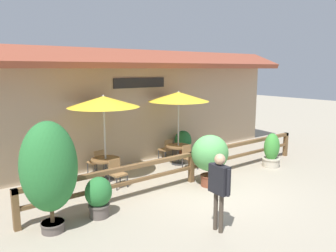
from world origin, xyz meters
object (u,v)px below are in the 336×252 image
at_px(chair_near_wallside, 97,161).
at_px(pedestrian, 219,182).
at_px(dining_table_near, 106,163).
at_px(patio_umbrella_near, 104,102).
at_px(dining_table_middle, 178,149).
at_px(potted_plant_broad_leaf, 210,155).
at_px(chair_near_streetside, 117,172).
at_px(potted_plant_small_flowering, 183,142).
at_px(potted_plant_tall_tropical, 99,196).
at_px(potted_plant_corner_fern, 271,151).
at_px(chair_middle_streetside, 189,156).
at_px(patio_umbrella_middle, 179,97).
at_px(chair_middle_wallside, 167,148).
at_px(potted_plant_entrance_palm, 49,168).

relative_size(chair_near_wallside, pedestrian, 0.48).
bearing_deg(dining_table_near, pedestrian, -84.89).
height_order(patio_umbrella_near, dining_table_middle, patio_umbrella_near).
bearing_deg(patio_umbrella_near, potted_plant_broad_leaf, -46.63).
xyz_separation_m(dining_table_middle, potted_plant_broad_leaf, (-0.72, -2.36, 0.40)).
bearing_deg(potted_plant_broad_leaf, pedestrian, -130.95).
xyz_separation_m(chair_near_streetside, potted_plant_small_flowering, (3.83, 1.46, 0.12)).
bearing_deg(potted_plant_tall_tropical, potted_plant_corner_fern, -0.58).
bearing_deg(potted_plant_tall_tropical, chair_middle_streetside, 20.27).
relative_size(patio_umbrella_middle, pedestrian, 1.56).
xyz_separation_m(chair_middle_wallside, potted_plant_entrance_palm, (-5.42, -2.98, 0.97)).
bearing_deg(pedestrian, patio_umbrella_middle, -26.32).
distance_m(chair_middle_streetside, pedestrian, 4.59).
height_order(dining_table_near, chair_near_wallside, chair_near_wallside).
relative_size(patio_umbrella_middle, potted_plant_entrance_palm, 1.11).
bearing_deg(pedestrian, dining_table_middle, -26.32).
distance_m(patio_umbrella_middle, potted_plant_corner_fern, 3.90).
distance_m(chair_middle_wallside, potted_plant_entrance_palm, 6.26).
bearing_deg(chair_middle_streetside, chair_near_streetside, -179.94).
bearing_deg(chair_middle_streetside, potted_plant_corner_fern, -33.47).
xyz_separation_m(patio_umbrella_near, patio_umbrella_middle, (2.97, -0.02, 0.00)).
distance_m(patio_umbrella_near, potted_plant_entrance_palm, 3.56).
distance_m(chair_near_wallside, potted_plant_entrance_palm, 4.08).
bearing_deg(potted_plant_broad_leaf, chair_middle_wallside, 77.12).
height_order(dining_table_middle, potted_plant_corner_fern, potted_plant_corner_fern).
xyz_separation_m(potted_plant_broad_leaf, potted_plant_corner_fern, (3.17, 0.04, -0.40)).
relative_size(dining_table_middle, potted_plant_broad_leaf, 0.58).
distance_m(chair_near_wallside, chair_middle_streetside, 3.19).
distance_m(chair_near_streetside, chair_middle_wallside, 3.27).
xyz_separation_m(chair_near_wallside, potted_plant_corner_fern, (5.37, -3.08, 0.11)).
bearing_deg(dining_table_middle, potted_plant_corner_fern, -43.39).
relative_size(chair_middle_streetside, potted_plant_tall_tropical, 0.84).
relative_size(chair_near_streetside, pedestrian, 0.48).
bearing_deg(dining_table_middle, patio_umbrella_middle, 0.00).
xyz_separation_m(dining_table_middle, chair_middle_streetside, (-0.08, -0.69, -0.10)).
distance_m(dining_table_near, dining_table_middle, 2.97).
relative_size(patio_umbrella_near, dining_table_near, 3.00).
relative_size(dining_table_middle, potted_plant_tall_tropical, 0.92).
bearing_deg(potted_plant_small_flowering, chair_middle_streetside, -123.24).
height_order(patio_umbrella_near, chair_near_streetside, patio_umbrella_near).
bearing_deg(chair_middle_wallside, dining_table_middle, 86.67).
distance_m(chair_middle_streetside, potted_plant_broad_leaf, 1.86).
distance_m(patio_umbrella_near, potted_plant_tall_tropical, 3.31).
relative_size(dining_table_near, potted_plant_broad_leaf, 0.58).
relative_size(potted_plant_entrance_palm, pedestrian, 1.41).
relative_size(chair_near_wallside, chair_middle_wallside, 1.00).
bearing_deg(patio_umbrella_near, chair_near_streetside, -90.63).
distance_m(dining_table_near, chair_near_wallside, 0.75).
height_order(chair_near_streetside, potted_plant_tall_tropical, potted_plant_tall_tropical).
height_order(chair_middle_streetside, potted_plant_broad_leaf, potted_plant_broad_leaf).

